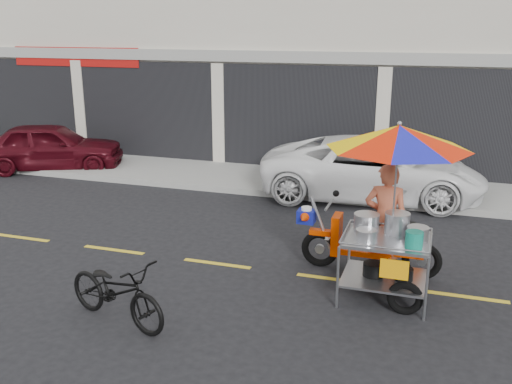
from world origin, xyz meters
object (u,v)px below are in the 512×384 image
(white_pickup, at_px, (373,169))
(food_vendor_rig, at_px, (390,184))
(near_bicycle, at_px, (116,291))
(maroon_sedan, at_px, (51,146))

(white_pickup, relative_size, food_vendor_rig, 1.92)
(white_pickup, bearing_deg, food_vendor_rig, -175.79)
(food_vendor_rig, bearing_deg, white_pickup, 99.51)
(white_pickup, height_order, food_vendor_rig, food_vendor_rig)
(near_bicycle, bearing_deg, white_pickup, -2.77)
(white_pickup, bearing_deg, near_bicycle, 154.75)
(near_bicycle, xyz_separation_m, food_vendor_rig, (3.34, 2.18, 1.20))
(maroon_sedan, distance_m, near_bicycle, 9.36)
(food_vendor_rig, bearing_deg, near_bicycle, -146.51)
(maroon_sedan, bearing_deg, near_bicycle, -161.40)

